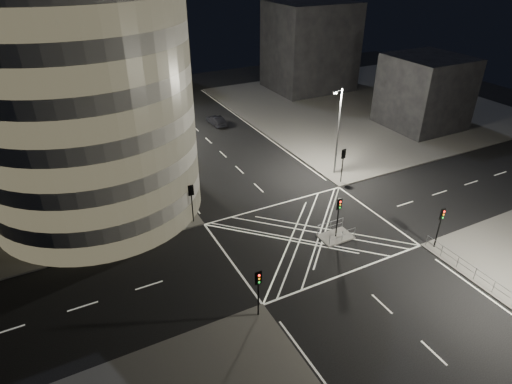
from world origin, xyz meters
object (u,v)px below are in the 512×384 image
sedan (216,121)px  traffic_signal_island (339,211)px  street_lamp_right_far (338,130)px  traffic_signal_nl (258,285)px  street_lamp_left_far (126,101)px  street_lamp_left_near (166,152)px  traffic_signal_fl (191,197)px  central_island (336,237)px  traffic_signal_nr (441,221)px  traffic_signal_fr (343,160)px

sedan → traffic_signal_island: bearing=83.4°
street_lamp_right_far → traffic_signal_nl: bearing=-139.1°
street_lamp_left_far → street_lamp_left_near: bearing=-90.0°
street_lamp_right_far → sedan: size_ratio=2.38×
street_lamp_left_near → street_lamp_left_far: bearing=90.0°
traffic_signal_island → street_lamp_left_far: bearing=110.0°
traffic_signal_fl → traffic_signal_island: bearing=-37.5°
central_island → street_lamp_left_far: size_ratio=0.30×
traffic_signal_nr → traffic_signal_island: same height
traffic_signal_fl → street_lamp_left_near: street_lamp_left_near is taller
central_island → street_lamp_left_far: bearing=110.0°
traffic_signal_fl → traffic_signal_fr: 17.60m
traffic_signal_fr → traffic_signal_nr: same height
traffic_signal_fl → traffic_signal_fr: same height
traffic_signal_fl → traffic_signal_fr: size_ratio=1.00×
traffic_signal_nl → traffic_signal_nr: size_ratio=1.00×
traffic_signal_island → sedan: 31.65m
street_lamp_left_near → street_lamp_right_far: 19.11m
central_island → traffic_signal_island: (0.00, 0.00, 2.84)m
traffic_signal_fr → street_lamp_left_far: 29.63m
traffic_signal_island → street_lamp_left_near: street_lamp_left_near is taller
traffic_signal_nl → street_lamp_left_far: street_lamp_left_far is taller
traffic_signal_fr → traffic_signal_island: (-6.80, -8.30, 0.00)m
street_lamp_right_far → sedan: (-6.13, 21.05, -4.85)m
traffic_signal_fr → street_lamp_left_near: 19.14m
traffic_signal_nr → central_island: bearing=142.1°
traffic_signal_nr → sedan: size_ratio=0.95×
traffic_signal_fr → street_lamp_left_far: street_lamp_left_far is taller
traffic_signal_fl → traffic_signal_nr: 22.24m
traffic_signal_fr → street_lamp_right_far: street_lamp_right_far is taller
traffic_signal_nl → street_lamp_left_near: bearing=91.9°
traffic_signal_nr → street_lamp_right_far: 16.03m
traffic_signal_fr → traffic_signal_nr: 13.60m
central_island → sedan: (1.30, 31.55, 0.62)m
central_island → street_lamp_left_near: size_ratio=0.30×
traffic_signal_nr → traffic_signal_island: size_ratio=1.00×
traffic_signal_fr → traffic_signal_fl: bearing=180.0°
traffic_signal_fl → traffic_signal_island: 13.62m
street_lamp_left_near → street_lamp_right_far: bearing=-9.0°
traffic_signal_fr → street_lamp_left_far: (-18.24, 23.20, 2.63)m
street_lamp_left_far → sedan: bearing=0.2°
traffic_signal_nl → traffic_signal_island: (10.80, 5.30, 0.00)m
traffic_signal_fr → traffic_signal_island: 10.73m
street_lamp_left_near → sedan: street_lamp_left_near is taller
traffic_signal_island → sedan: bearing=87.6°
central_island → traffic_signal_island: 2.84m
traffic_signal_island → street_lamp_right_far: 13.13m
traffic_signal_nl → street_lamp_right_far: size_ratio=0.40×
traffic_signal_nr → street_lamp_left_near: (-18.24, 18.80, 2.63)m
traffic_signal_fr → traffic_signal_nr: bearing=-90.0°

